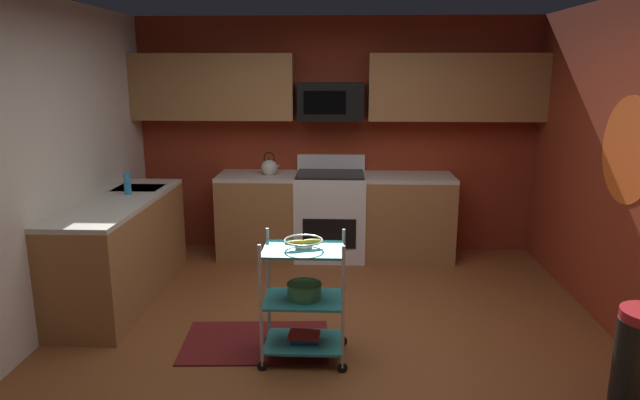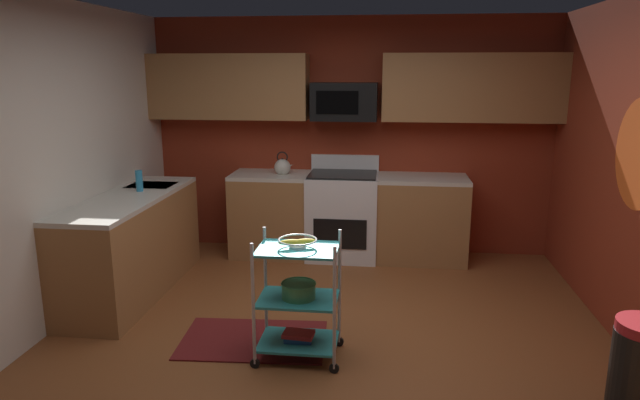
{
  "view_description": "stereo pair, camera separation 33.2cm",
  "coord_description": "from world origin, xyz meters",
  "px_view_note": "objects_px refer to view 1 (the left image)",
  "views": [
    {
      "loc": [
        0.09,
        -3.93,
        2.05
      ],
      "look_at": [
        -0.09,
        0.34,
        1.05
      ],
      "focal_mm": 31.74,
      "sensor_mm": 36.0,
      "label": 1
    },
    {
      "loc": [
        0.43,
        -3.9,
        2.05
      ],
      "look_at": [
        -0.09,
        0.34,
        1.05
      ],
      "focal_mm": 31.74,
      "sensor_mm": 36.0,
      "label": 2
    }
  ],
  "objects_px": {
    "oven_range": "(330,214)",
    "rolling_cart": "(304,299)",
    "kettle": "(269,167)",
    "book_stack": "(304,337)",
    "microwave": "(331,101)",
    "fruit_bowl": "(303,242)",
    "dish_soap_bottle": "(127,184)",
    "mixing_bowl_large": "(304,290)"
  },
  "relations": [
    {
      "from": "fruit_bowl",
      "to": "kettle",
      "type": "distance_m",
      "value": 2.36
    },
    {
      "from": "book_stack",
      "to": "dish_soap_bottle",
      "type": "height_order",
      "value": "dish_soap_bottle"
    },
    {
      "from": "fruit_bowl",
      "to": "mixing_bowl_large",
      "type": "height_order",
      "value": "fruit_bowl"
    },
    {
      "from": "kettle",
      "to": "mixing_bowl_large",
      "type": "bearing_deg",
      "value": -76.78
    },
    {
      "from": "rolling_cart",
      "to": "book_stack",
      "type": "distance_m",
      "value": 0.29
    },
    {
      "from": "oven_range",
      "to": "book_stack",
      "type": "height_order",
      "value": "oven_range"
    },
    {
      "from": "dish_soap_bottle",
      "to": "microwave",
      "type": "bearing_deg",
      "value": 32.34
    },
    {
      "from": "microwave",
      "to": "fruit_bowl",
      "type": "bearing_deg",
      "value": -93.01
    },
    {
      "from": "kettle",
      "to": "dish_soap_bottle",
      "type": "height_order",
      "value": "kettle"
    },
    {
      "from": "microwave",
      "to": "book_stack",
      "type": "bearing_deg",
      "value": -93.01
    },
    {
      "from": "book_stack",
      "to": "oven_range",
      "type": "bearing_deg",
      "value": 86.84
    },
    {
      "from": "kettle",
      "to": "book_stack",
      "type": "bearing_deg",
      "value": -76.86
    },
    {
      "from": "rolling_cart",
      "to": "book_stack",
      "type": "height_order",
      "value": "rolling_cart"
    },
    {
      "from": "rolling_cart",
      "to": "dish_soap_bottle",
      "type": "xyz_separation_m",
      "value": [
        -1.7,
        1.25,
        0.57
      ]
    },
    {
      "from": "microwave",
      "to": "book_stack",
      "type": "xyz_separation_m",
      "value": [
        -0.13,
        -2.4,
        -1.54
      ]
    },
    {
      "from": "book_stack",
      "to": "dish_soap_bottle",
      "type": "bearing_deg",
      "value": 143.8
    },
    {
      "from": "microwave",
      "to": "rolling_cart",
      "type": "xyz_separation_m",
      "value": [
        -0.13,
        -2.4,
        -1.25
      ]
    },
    {
      "from": "rolling_cart",
      "to": "kettle",
      "type": "bearing_deg",
      "value": 103.14
    },
    {
      "from": "microwave",
      "to": "rolling_cart",
      "type": "bearing_deg",
      "value": -93.01
    },
    {
      "from": "oven_range",
      "to": "rolling_cart",
      "type": "bearing_deg",
      "value": -93.16
    },
    {
      "from": "oven_range",
      "to": "kettle",
      "type": "relative_size",
      "value": 4.17
    },
    {
      "from": "microwave",
      "to": "oven_range",
      "type": "bearing_deg",
      "value": -89.74
    },
    {
      "from": "microwave",
      "to": "fruit_bowl",
      "type": "height_order",
      "value": "microwave"
    },
    {
      "from": "rolling_cart",
      "to": "kettle",
      "type": "distance_m",
      "value": 2.42
    },
    {
      "from": "oven_range",
      "to": "dish_soap_bottle",
      "type": "relative_size",
      "value": 5.5
    },
    {
      "from": "oven_range",
      "to": "book_stack",
      "type": "bearing_deg",
      "value": -93.16
    },
    {
      "from": "mixing_bowl_large",
      "to": "dish_soap_bottle",
      "type": "distance_m",
      "value": 2.17
    },
    {
      "from": "book_stack",
      "to": "fruit_bowl",
      "type": "bearing_deg",
      "value": 63.43
    },
    {
      "from": "fruit_bowl",
      "to": "mixing_bowl_large",
      "type": "bearing_deg",
      "value": -0.0
    },
    {
      "from": "oven_range",
      "to": "book_stack",
      "type": "xyz_separation_m",
      "value": [
        -0.13,
        -2.3,
        -0.32
      ]
    },
    {
      "from": "fruit_bowl",
      "to": "rolling_cart",
      "type": "bearing_deg",
      "value": -135.0
    },
    {
      "from": "rolling_cart",
      "to": "book_stack",
      "type": "xyz_separation_m",
      "value": [
        0.0,
        -0.0,
        -0.29
      ]
    },
    {
      "from": "dish_soap_bottle",
      "to": "mixing_bowl_large",
      "type": "bearing_deg",
      "value": -36.15
    },
    {
      "from": "rolling_cart",
      "to": "kettle",
      "type": "height_order",
      "value": "kettle"
    },
    {
      "from": "microwave",
      "to": "fruit_bowl",
      "type": "xyz_separation_m",
      "value": [
        -0.13,
        -2.4,
        -0.82
      ]
    },
    {
      "from": "microwave",
      "to": "kettle",
      "type": "bearing_deg",
      "value": -170.69
    },
    {
      "from": "microwave",
      "to": "rolling_cart",
      "type": "relative_size",
      "value": 0.77
    },
    {
      "from": "microwave",
      "to": "book_stack",
      "type": "relative_size",
      "value": 3.03
    },
    {
      "from": "fruit_bowl",
      "to": "dish_soap_bottle",
      "type": "height_order",
      "value": "dish_soap_bottle"
    },
    {
      "from": "microwave",
      "to": "mixing_bowl_large",
      "type": "relative_size",
      "value": 2.78
    },
    {
      "from": "fruit_bowl",
      "to": "dish_soap_bottle",
      "type": "bearing_deg",
      "value": 143.8
    },
    {
      "from": "kettle",
      "to": "oven_range",
      "type": "bearing_deg",
      "value": 0.33
    }
  ]
}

